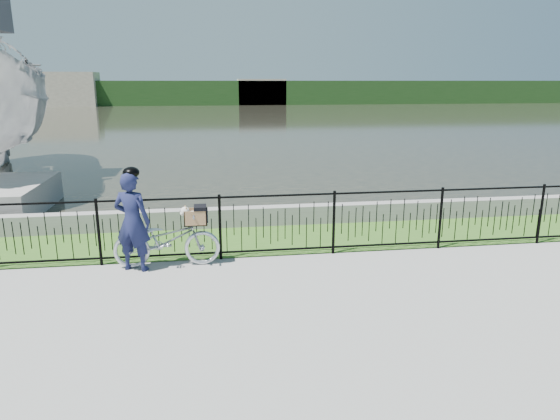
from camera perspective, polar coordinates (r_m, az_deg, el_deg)
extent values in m
plane|color=gray|center=(7.39, 1.54, -9.46)|extent=(120.00, 120.00, 0.00)
cube|color=#365F1D|center=(9.79, -1.07, -3.30)|extent=(60.00, 2.00, 0.01)
plane|color=#29291F|center=(39.78, -6.76, 10.14)|extent=(120.00, 120.00, 0.00)
cube|color=gray|center=(10.69, -1.76, -0.67)|extent=(60.00, 0.30, 0.40)
cube|color=#1E3F18|center=(66.67, -7.56, 13.16)|extent=(120.00, 6.00, 3.00)
cube|color=#A49A84|center=(66.81, -23.55, 12.54)|extent=(8.00, 4.00, 4.00)
cube|color=#A49A84|center=(65.55, -2.14, 13.34)|extent=(6.00, 3.00, 3.20)
imported|color=silver|center=(8.47, -12.81, -3.34)|extent=(1.74, 0.61, 0.91)
cube|color=black|center=(8.37, -9.60, -1.62)|extent=(0.38, 0.18, 0.02)
cube|color=#946B44|center=(8.37, -9.60, -1.57)|extent=(0.37, 0.27, 0.01)
cube|color=#946B44|center=(8.46, -9.62, -0.56)|extent=(0.37, 0.02, 0.25)
cube|color=#946B44|center=(8.22, -9.65, -1.01)|extent=(0.37, 0.02, 0.25)
cube|color=#946B44|center=(8.33, -8.43, -0.74)|extent=(0.02, 0.27, 0.25)
cube|color=#946B44|center=(8.34, -10.84, -0.82)|extent=(0.02, 0.27, 0.25)
cube|color=black|center=(8.30, -9.12, 0.28)|extent=(0.20, 0.28, 0.06)
cube|color=black|center=(8.33, -8.31, -0.56)|extent=(0.02, 0.28, 0.20)
ellipsoid|color=silver|center=(8.34, -9.77, -0.76)|extent=(0.31, 0.22, 0.20)
sphere|color=silver|center=(8.30, -10.79, -0.15)|extent=(0.15, 0.15, 0.15)
sphere|color=silver|center=(8.29, -11.13, -0.39)|extent=(0.07, 0.07, 0.07)
sphere|color=black|center=(8.28, -11.31, -0.45)|extent=(0.02, 0.02, 0.02)
cone|color=#A87F46|center=(8.34, -10.80, 0.36)|extent=(0.06, 0.08, 0.08)
cone|color=#A87F46|center=(8.24, -10.68, 0.19)|extent=(0.06, 0.08, 0.08)
imported|color=#161A3F|center=(8.34, -16.52, -1.29)|extent=(0.69, 0.57, 1.63)
ellipsoid|color=black|center=(8.17, -16.92, 4.09)|extent=(0.26, 0.29, 0.18)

